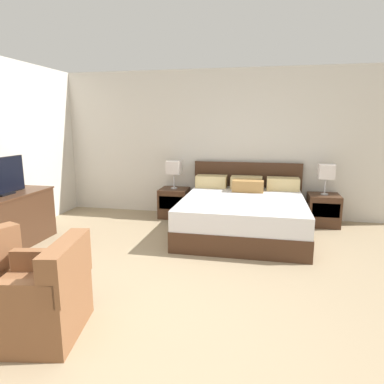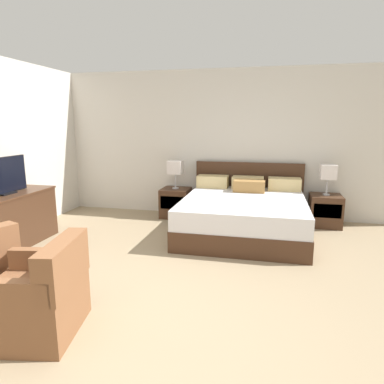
{
  "view_description": "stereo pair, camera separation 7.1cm",
  "coord_description": "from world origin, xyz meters",
  "px_view_note": "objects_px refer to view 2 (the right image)",
  "views": [
    {
      "loc": [
        0.89,
        -2.14,
        1.63
      ],
      "look_at": [
        -0.0,
        2.1,
        0.75
      ],
      "focal_mm": 32.0,
      "sensor_mm": 36.0,
      "label": 1
    },
    {
      "loc": [
        0.96,
        -2.13,
        1.63
      ],
      "look_at": [
        -0.0,
        2.1,
        0.75
      ],
      "focal_mm": 32.0,
      "sensor_mm": 36.0,
      "label": 2
    }
  ],
  "objects_px": {
    "bed": "(244,214)",
    "table_lamp_right": "(328,172)",
    "table_lamp_left": "(175,168)",
    "dresser": "(13,218)",
    "nightstand_right": "(325,210)",
    "armchair_companion": "(37,299)",
    "nightstand_left": "(176,203)",
    "tv": "(3,177)"
  },
  "relations": [
    {
      "from": "nightstand_left",
      "to": "dresser",
      "type": "height_order",
      "value": "dresser"
    },
    {
      "from": "nightstand_right",
      "to": "armchair_companion",
      "type": "distance_m",
      "value": 4.39
    },
    {
      "from": "nightstand_right",
      "to": "dresser",
      "type": "bearing_deg",
      "value": -156.54
    },
    {
      "from": "tv",
      "to": "armchair_companion",
      "type": "bearing_deg",
      "value": -44.53
    },
    {
      "from": "armchair_companion",
      "to": "nightstand_left",
      "type": "bearing_deg",
      "value": 87.64
    },
    {
      "from": "bed",
      "to": "dresser",
      "type": "distance_m",
      "value": 3.22
    },
    {
      "from": "nightstand_left",
      "to": "table_lamp_right",
      "type": "xyz_separation_m",
      "value": [
        2.48,
        0.0,
        0.62
      ]
    },
    {
      "from": "bed",
      "to": "tv",
      "type": "xyz_separation_m",
      "value": [
        -3.0,
        -1.27,
        0.65
      ]
    },
    {
      "from": "nightstand_left",
      "to": "nightstand_right",
      "type": "bearing_deg",
      "value": 0.0
    },
    {
      "from": "table_lamp_right",
      "to": "bed",
      "type": "bearing_deg",
      "value": -151.68
    },
    {
      "from": "table_lamp_left",
      "to": "dresser",
      "type": "relative_size",
      "value": 0.42
    },
    {
      "from": "bed",
      "to": "tv",
      "type": "height_order",
      "value": "tv"
    },
    {
      "from": "nightstand_left",
      "to": "armchair_companion",
      "type": "bearing_deg",
      "value": -92.36
    },
    {
      "from": "nightstand_left",
      "to": "armchair_companion",
      "type": "height_order",
      "value": "armchair_companion"
    },
    {
      "from": "table_lamp_right",
      "to": "tv",
      "type": "bearing_deg",
      "value": -155.4
    },
    {
      "from": "table_lamp_right",
      "to": "armchair_companion",
      "type": "distance_m",
      "value": 4.43
    },
    {
      "from": "nightstand_left",
      "to": "armchair_companion",
      "type": "relative_size",
      "value": 0.63
    },
    {
      "from": "table_lamp_left",
      "to": "tv",
      "type": "relative_size",
      "value": 0.62
    },
    {
      "from": "table_lamp_right",
      "to": "dresser",
      "type": "distance_m",
      "value": 4.65
    },
    {
      "from": "dresser",
      "to": "armchair_companion",
      "type": "distance_m",
      "value": 2.33
    },
    {
      "from": "table_lamp_left",
      "to": "armchair_companion",
      "type": "bearing_deg",
      "value": -92.35
    },
    {
      "from": "nightstand_left",
      "to": "table_lamp_right",
      "type": "height_order",
      "value": "table_lamp_right"
    },
    {
      "from": "bed",
      "to": "table_lamp_right",
      "type": "bearing_deg",
      "value": 28.32
    },
    {
      "from": "table_lamp_right",
      "to": "armchair_companion",
      "type": "relative_size",
      "value": 0.61
    },
    {
      "from": "dresser",
      "to": "tv",
      "type": "bearing_deg",
      "value": -88.53
    },
    {
      "from": "dresser",
      "to": "table_lamp_left",
      "type": "bearing_deg",
      "value": 46.3
    },
    {
      "from": "armchair_companion",
      "to": "dresser",
      "type": "bearing_deg",
      "value": 133.79
    },
    {
      "from": "tv",
      "to": "dresser",
      "type": "bearing_deg",
      "value": 91.47
    },
    {
      "from": "bed",
      "to": "table_lamp_right",
      "type": "distance_m",
      "value": 1.52
    },
    {
      "from": "table_lamp_left",
      "to": "tv",
      "type": "height_order",
      "value": "tv"
    },
    {
      "from": "tv",
      "to": "armchair_companion",
      "type": "height_order",
      "value": "tv"
    },
    {
      "from": "table_lamp_left",
      "to": "armchair_companion",
      "type": "xyz_separation_m",
      "value": [
        -0.14,
        -3.53,
        -0.58
      ]
    },
    {
      "from": "table_lamp_left",
      "to": "dresser",
      "type": "height_order",
      "value": "table_lamp_left"
    },
    {
      "from": "nightstand_left",
      "to": "bed",
      "type": "bearing_deg",
      "value": -28.25
    },
    {
      "from": "tv",
      "to": "bed",
      "type": "bearing_deg",
      "value": 22.99
    },
    {
      "from": "armchair_companion",
      "to": "table_lamp_left",
      "type": "bearing_deg",
      "value": 87.65
    },
    {
      "from": "table_lamp_left",
      "to": "armchair_companion",
      "type": "relative_size",
      "value": 0.61
    },
    {
      "from": "bed",
      "to": "armchair_companion",
      "type": "relative_size",
      "value": 2.44
    },
    {
      "from": "table_lamp_right",
      "to": "armchair_companion",
      "type": "xyz_separation_m",
      "value": [
        -2.62,
        -3.53,
        -0.58
      ]
    },
    {
      "from": "bed",
      "to": "dresser",
      "type": "relative_size",
      "value": 1.69
    },
    {
      "from": "bed",
      "to": "nightstand_right",
      "type": "distance_m",
      "value": 1.41
    },
    {
      "from": "nightstand_right",
      "to": "table_lamp_left",
      "type": "bearing_deg",
      "value": 179.97
    }
  ]
}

